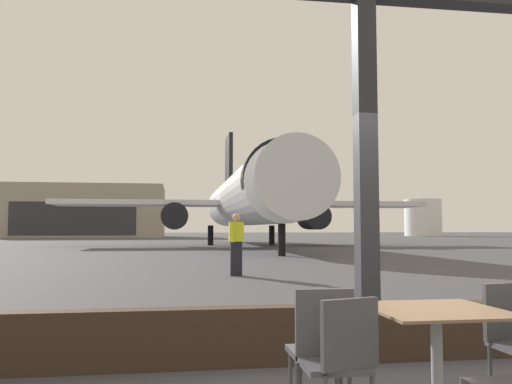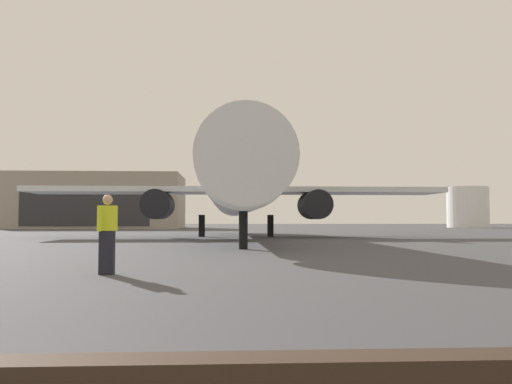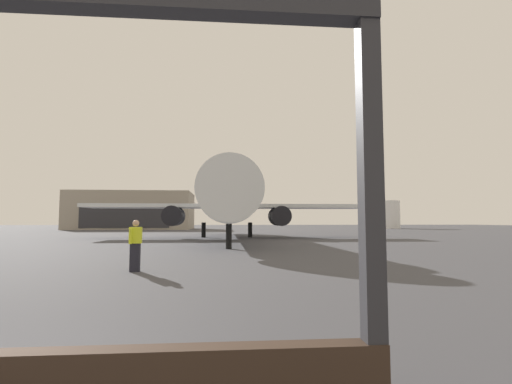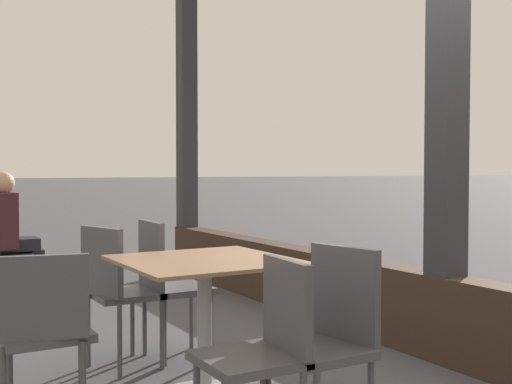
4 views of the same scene
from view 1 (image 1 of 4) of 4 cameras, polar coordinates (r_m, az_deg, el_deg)
The scene contains 9 objects.
ground_plane at distance 45.18m, azimuth -6.11°, elevation -5.61°, with size 220.00×220.00×0.00m, color #424247.
window_frame at distance 5.46m, azimuth 11.95°, elevation -2.50°, with size 8.51×0.24×3.97m.
dining_table at distance 3.96m, azimuth 19.11°, elevation -16.09°, with size 0.88×0.88×0.77m.
cafe_chair_window_left at distance 3.43m, azimuth 9.23°, elevation -17.19°, with size 0.48×0.48×0.90m.
cafe_chair_aisle_left at distance 3.74m, azimuth 7.16°, elevation -15.96°, with size 0.41×0.41×0.92m.
airplane at distance 37.35m, azimuth -0.95°, elevation -0.68°, with size 27.75×32.17×10.41m.
ground_crew_worker at distance 14.70m, azimuth -2.18°, elevation -5.62°, with size 0.40×0.50×1.74m.
distant_hangar at distance 80.73m, azimuth -18.38°, elevation -2.05°, with size 23.47×13.60×7.44m.
fuel_storage_tank at distance 91.47m, azimuth 17.74°, elevation -2.68°, with size 6.07×6.07×6.10m, color white.
Camera 1 is at (-1.91, -5.12, 1.33)m, focal length 36.70 mm.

